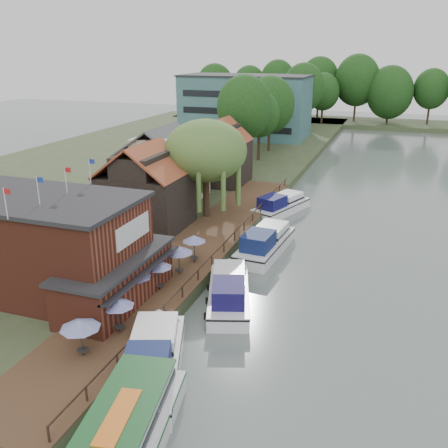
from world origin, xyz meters
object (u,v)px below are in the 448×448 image
(cruiser_1, at_px, (229,287))
(swan, at_px, (127,440))
(cottage_c, at_px, (220,152))
(hotel_block, at_px, (245,106))
(umbrella_1, at_px, (119,315))
(cottage_b, at_px, (163,163))
(cruiser_3, at_px, (281,203))
(cruiser_2, at_px, (265,240))
(umbrella_3, at_px, (159,275))
(cruiser_0, at_px, (152,356))
(umbrella_0, at_px, (81,338))
(umbrella_5, at_px, (194,248))
(umbrella_4, at_px, (179,260))
(willow, at_px, (206,169))
(pub, at_px, (60,247))
(cottage_a, at_px, (145,186))
(umbrella_2, at_px, (135,285))

(cruiser_1, relative_size, swan, 23.36)
(cottage_c, bearing_deg, hotel_block, 102.20)
(umbrella_1, bearing_deg, swan, -57.41)
(cottage_b, height_order, cruiser_3, cottage_b)
(cruiser_1, bearing_deg, cruiser_2, 71.38)
(umbrella_3, height_order, cruiser_0, umbrella_3)
(umbrella_0, relative_size, cruiser_2, 0.22)
(hotel_block, xyz_separation_m, cruiser_1, (19.46, -66.69, -5.90))
(umbrella_0, xyz_separation_m, umbrella_5, (0.89, 14.85, 0.00))
(umbrella_4, height_order, cruiser_0, umbrella_4)
(willow, relative_size, umbrella_5, 4.39)
(hotel_block, bearing_deg, swan, -76.62)
(cruiser_3, bearing_deg, umbrella_3, -79.01)
(willow, distance_m, umbrella_5, 12.90)
(umbrella_5, bearing_deg, hotel_block, 103.47)
(cruiser_3, bearing_deg, swan, -68.69)
(pub, relative_size, cottage_c, 2.35)
(cottage_a, bearing_deg, umbrella_4, -50.28)
(cruiser_1, bearing_deg, cottage_c, 92.79)
(cruiser_3, bearing_deg, umbrella_4, -79.46)
(umbrella_5, bearing_deg, cottage_a, 139.88)
(cottage_a, height_order, cruiser_0, cottage_a)
(hotel_block, bearing_deg, cruiser_2, -70.89)
(cruiser_3, bearing_deg, cottage_b, -152.98)
(umbrella_1, bearing_deg, willow, 98.01)
(umbrella_1, xyz_separation_m, cruiser_3, (3.28, 30.56, -1.07))
(umbrella_1, height_order, cruiser_1, umbrella_1)
(cottage_a, distance_m, umbrella_0, 22.96)
(umbrella_4, relative_size, cruiser_0, 0.22)
(pub, distance_m, umbrella_5, 11.08)
(umbrella_2, distance_m, swan, 12.87)
(umbrella_4, bearing_deg, willow, 103.04)
(cottage_b, height_order, umbrella_1, cottage_b)
(pub, bearing_deg, willow, 80.07)
(cruiser_1, distance_m, cruiser_2, 10.36)
(pub, xyz_separation_m, umbrella_3, (6.58, 2.50, -2.36))
(cruiser_2, bearing_deg, umbrella_4, -113.13)
(cottage_a, xyz_separation_m, umbrella_4, (7.84, -9.44, -2.96))
(umbrella_0, distance_m, cruiser_1, 12.20)
(cottage_b, xyz_separation_m, umbrella_2, (9.77, -24.58, -2.96))
(umbrella_1, bearing_deg, umbrella_5, 88.98)
(cottage_a, xyz_separation_m, cottage_c, (1.00, 19.00, 0.00))
(cottage_c, bearing_deg, umbrella_2, -80.25)
(pub, distance_m, umbrella_4, 9.13)
(pub, bearing_deg, cottage_b, 99.09)
(hotel_block, xyz_separation_m, cottage_b, (4.00, -46.00, -1.90))
(willow, height_order, cruiser_3, willow)
(umbrella_1, xyz_separation_m, cruiser_1, (4.64, 7.93, -1.03))
(umbrella_4, relative_size, swan, 5.40)
(cottage_b, xyz_separation_m, umbrella_3, (10.58, -22.50, -2.96))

